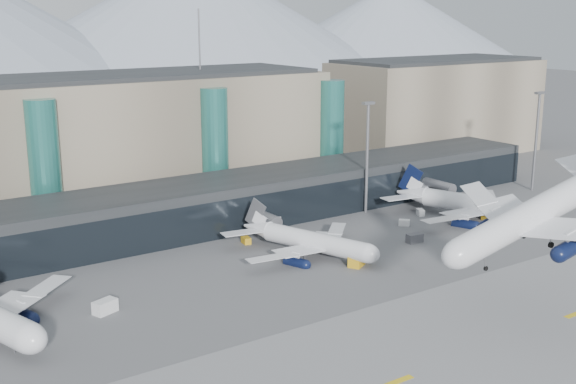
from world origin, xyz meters
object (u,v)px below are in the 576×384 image
object	(u,v)px
lightmast_right	(536,135)
jet_parked_right	(463,198)
jet_parked_mid	(302,234)
veh_g	(404,223)
veh_b	(246,240)
veh_d	(420,212)
hero_jet	(546,202)
veh_c	(415,238)
veh_a	(105,307)
veh_e	(490,216)
lightmast_mid	(367,151)
veh_h	(357,259)

from	to	relation	value
lightmast_right	jet_parked_right	xyz separation A→B (m)	(-34.77, -7.57, -9.85)
jet_parked_mid	veh_g	world-z (taller)	jet_parked_mid
lightmast_right	jet_parked_mid	world-z (taller)	lightmast_right
jet_parked_mid	veh_b	size ratio (longest dim) A/B	14.19
veh_d	jet_parked_right	bearing A→B (deg)	-108.07
hero_jet	veh_c	size ratio (longest dim) A/B	11.52
veh_b	veh_g	world-z (taller)	veh_g
lightmast_right	veh_c	distance (m)	60.23
lightmast_right	veh_a	xyz separation A→B (m)	(-120.81, -13.68, -13.40)
jet_parked_right	veh_b	world-z (taller)	jet_parked_right
jet_parked_mid	veh_a	bearing A→B (deg)	79.08
veh_d	veh_g	world-z (taller)	veh_d
jet_parked_right	veh_e	xyz separation A→B (m)	(3.39, -5.08, -3.60)
lightmast_mid	veh_d	xyz separation A→B (m)	(8.54, -9.16, -13.70)
veh_e	jet_parked_mid	bearing A→B (deg)	179.22
lightmast_mid	veh_e	size ratio (longest dim) A/B	7.46
lightmast_right	veh_c	xyz separation A→B (m)	(-56.74, -15.01, -13.51)
lightmast_right	veh_g	distance (m)	52.35
jet_parked_mid	jet_parked_right	world-z (taller)	jet_parked_right
hero_jet	veh_e	bearing A→B (deg)	52.80
veh_a	veh_c	bearing A→B (deg)	-21.17
hero_jet	veh_b	xyz separation A→B (m)	(-17.02, 56.22, -17.54)
veh_b	veh_g	size ratio (longest dim) A/B	0.98
jet_parked_mid	veh_b	world-z (taller)	jet_parked_mid
lightmast_right	veh_h	size ratio (longest dim) A/B	6.03
jet_parked_right	veh_d	size ratio (longest dim) A/B	15.03
jet_parked_mid	veh_c	distance (m)	24.07
jet_parked_right	veh_b	bearing A→B (deg)	57.56
veh_c	veh_g	xyz separation A→B (m)	(6.49, 9.86, -0.23)
lightmast_mid	veh_a	size ratio (longest dim) A/B	7.04
veh_c	jet_parked_right	bearing A→B (deg)	24.78
lightmast_mid	jet_parked_right	world-z (taller)	lightmast_mid
jet_parked_mid	veh_d	world-z (taller)	jet_parked_mid
lightmast_mid	veh_g	world-z (taller)	lightmast_mid
veh_d	veh_a	bearing A→B (deg)	124.70
hero_jet	jet_parked_mid	distance (m)	48.41
veh_g	veh_e	bearing A→B (deg)	27.31
jet_parked_right	veh_c	bearing A→B (deg)	88.87
hero_jet	veh_b	distance (m)	61.30
hero_jet	veh_h	bearing A→B (deg)	106.93
hero_jet	veh_g	world-z (taller)	hero_jet
lightmast_mid	veh_a	distance (m)	75.25
lightmast_right	veh_d	bearing A→B (deg)	-178.40
lightmast_mid	veh_h	xyz separation A→B (m)	(-24.90, -26.92, -13.25)
veh_a	veh_d	xyz separation A→B (m)	(79.35, 12.52, -0.31)
veh_a	veh_e	bearing A→B (deg)	-19.31
lightmast_right	veh_b	world-z (taller)	lightmast_right
lightmast_right	veh_h	world-z (taller)	lightmast_right
hero_jet	veh_c	xyz separation A→B (m)	(11.25, 37.56, -17.29)
veh_a	veh_c	xyz separation A→B (m)	(64.07, -1.33, -0.11)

